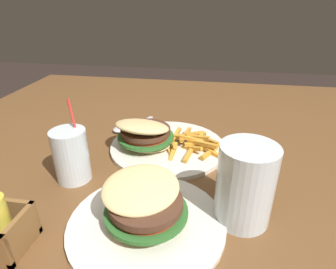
% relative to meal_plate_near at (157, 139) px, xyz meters
% --- Properties ---
extents(dining_table, '(1.46, 1.44, 0.75)m').
position_rel_meal_plate_near_xyz_m(dining_table, '(-0.08, 0.09, -0.10)').
color(dining_table, brown).
rests_on(dining_table, ground_plane).
extents(meal_plate_near, '(0.29, 0.29, 0.09)m').
position_rel_meal_plate_near_xyz_m(meal_plate_near, '(0.00, 0.00, 0.00)').
color(meal_plate_near, silver).
rests_on(meal_plate_near, dining_table).
extents(beer_glass, '(0.09, 0.09, 0.14)m').
position_rel_meal_plate_near_xyz_m(beer_glass, '(-0.19, 0.21, 0.04)').
color(beer_glass, silver).
rests_on(beer_glass, dining_table).
extents(juice_glass, '(0.07, 0.07, 0.17)m').
position_rel_meal_plate_near_xyz_m(juice_glass, '(0.15, 0.15, 0.02)').
color(juice_glass, silver).
rests_on(juice_glass, dining_table).
extents(spoon, '(0.10, 0.14, 0.01)m').
position_rel_meal_plate_near_xyz_m(spoon, '(0.12, -0.09, -0.02)').
color(spoon, silver).
rests_on(spoon, dining_table).
extents(meal_plate_far, '(0.26, 0.26, 0.09)m').
position_rel_meal_plate_near_xyz_m(meal_plate_far, '(-0.03, 0.26, 0.00)').
color(meal_plate_far, silver).
rests_on(meal_plate_far, dining_table).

